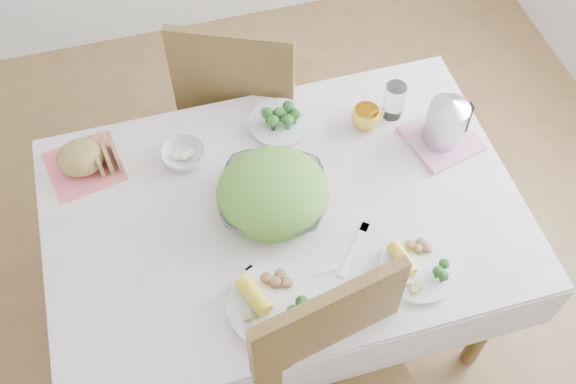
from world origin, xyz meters
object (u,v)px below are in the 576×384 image
object	(u,v)px
dinner_plate_left	(274,306)
dining_table	(284,267)
yellow_mug	(366,117)
electric_kettle	(447,117)
salad_bowl	(273,197)
chair_far	(248,102)
dinner_plate_right	(418,268)

from	to	relation	value
dinner_plate_left	dining_table	bearing A→B (deg)	69.94
yellow_mug	electric_kettle	distance (m)	0.28
salad_bowl	dinner_plate_left	size ratio (longest dim) A/B	1.22
chair_far	yellow_mug	size ratio (longest dim) A/B	10.51
dinner_plate_left	electric_kettle	distance (m)	0.84
chair_far	dinner_plate_right	size ratio (longest dim) A/B	4.33
dinner_plate_right	salad_bowl	bearing A→B (deg)	135.86
dinner_plate_left	dinner_plate_right	distance (m)	0.45
chair_far	dinner_plate_right	bearing A→B (deg)	129.05
salad_bowl	chair_far	bearing A→B (deg)	83.94
dining_table	dinner_plate_left	distance (m)	0.52
dinner_plate_left	yellow_mug	world-z (taller)	yellow_mug
dinner_plate_left	yellow_mug	distance (m)	0.75
dining_table	yellow_mug	bearing A→B (deg)	35.45
chair_far	dinner_plate_left	world-z (taller)	chair_far
salad_bowl	dinner_plate_right	size ratio (longest dim) A/B	1.41
dining_table	salad_bowl	xyz separation A→B (m)	(-0.03, 0.03, 0.43)
dining_table	dinner_plate_left	bearing A→B (deg)	-110.06
dining_table	yellow_mug	distance (m)	0.62
dinner_plate_left	electric_kettle	size ratio (longest dim) A/B	1.47
chair_far	electric_kettle	xyz separation A→B (m)	(0.54, -0.61, 0.42)
chair_far	electric_kettle	world-z (taller)	chair_far
dinner_plate_left	electric_kettle	world-z (taller)	electric_kettle
dinner_plate_right	yellow_mug	bearing A→B (deg)	86.47
dinner_plate_left	dinner_plate_right	bearing A→B (deg)	0.37
dining_table	chair_far	distance (m)	0.74
electric_kettle	dinner_plate_left	bearing A→B (deg)	-171.90
dining_table	chair_far	world-z (taller)	chair_far
yellow_mug	salad_bowl	bearing A→B (deg)	-149.27
dining_table	electric_kettle	world-z (taller)	electric_kettle
salad_bowl	electric_kettle	xyz separation A→B (m)	(0.62, 0.10, 0.08)
salad_bowl	yellow_mug	distance (m)	0.45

